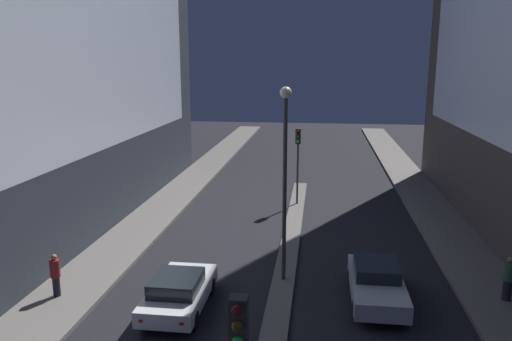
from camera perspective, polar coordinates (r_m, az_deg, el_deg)
The scene contains 7 objects.
median_strip at distance 21.99m, azimuth 3.49°, elevation -10.57°, with size 0.89×28.91×0.11m.
traffic_light_mid at distance 29.89m, azimuth 4.81°, elevation 2.45°, with size 0.32×0.42×4.60m.
street_lamp at distance 18.93m, azimuth 3.33°, elevation 1.17°, with size 0.45×0.45×7.61m.
car_left_lane at distance 18.24m, azimuth -8.84°, elevation -13.49°, with size 1.90×4.15×1.39m.
car_right_lane at distance 19.18m, azimuth 13.60°, elevation -12.32°, with size 1.86×4.37×1.39m.
pedestrian_on_left_sidewalk at distance 19.98m, azimuth -21.95°, elevation -10.93°, with size 0.35×0.35×1.62m.
pedestrian_on_right_sidewalk at distance 20.41m, azimuth 26.89°, elevation -10.87°, with size 0.43×0.43×1.66m.
Camera 1 is at (1.30, -4.75, 8.64)m, focal length 35.00 mm.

